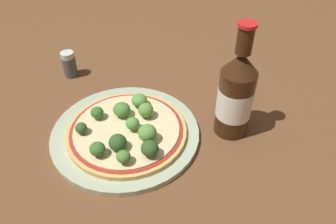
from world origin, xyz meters
name	(u,v)px	position (x,y,z in m)	size (l,w,h in m)	color
ground_plane	(122,131)	(0.00, 0.00, 0.00)	(3.00, 3.00, 0.00)	brown
plate	(128,132)	(0.02, 0.00, 0.01)	(0.30, 0.30, 0.01)	#A3B293
pizza	(125,132)	(0.02, 0.00, 0.02)	(0.24, 0.24, 0.01)	tan
broccoli_floret_0	(147,133)	(0.08, 0.02, 0.05)	(0.04, 0.04, 0.04)	#7A9E5B
broccoli_floret_1	(146,110)	(0.02, 0.05, 0.04)	(0.03, 0.03, 0.03)	#7A9E5B
broccoli_floret_2	(139,100)	(-0.02, 0.06, 0.04)	(0.03, 0.03, 0.03)	#7A9E5B
broccoli_floret_3	(149,149)	(0.11, 0.00, 0.04)	(0.03, 0.03, 0.03)	#7A9E5B
broccoli_floret_4	(97,149)	(0.06, -0.08, 0.04)	(0.03, 0.03, 0.03)	#7A9E5B
broccoli_floret_5	(133,123)	(0.03, 0.01, 0.04)	(0.03, 0.03, 0.03)	#7A9E5B
broccoli_floret_6	(97,113)	(-0.04, -0.03, 0.04)	(0.03, 0.03, 0.03)	#7A9E5B
broccoli_floret_7	(118,143)	(0.06, -0.04, 0.04)	(0.03, 0.03, 0.03)	#7A9E5B
broccoli_floret_8	(122,109)	(-0.01, 0.01, 0.04)	(0.03, 0.03, 0.03)	#7A9E5B
broccoli_floret_9	(81,128)	(-0.01, -0.08, 0.04)	(0.02, 0.02, 0.02)	#7A9E5B
broccoli_floret_10	(123,157)	(0.10, -0.05, 0.04)	(0.03, 0.03, 0.03)	#7A9E5B
beer_bottle	(236,94)	(0.12, 0.19, 0.09)	(0.07, 0.07, 0.24)	#381E0F
pepper_shaker	(69,64)	(-0.25, -0.01, 0.03)	(0.03, 0.03, 0.07)	#4C4C51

